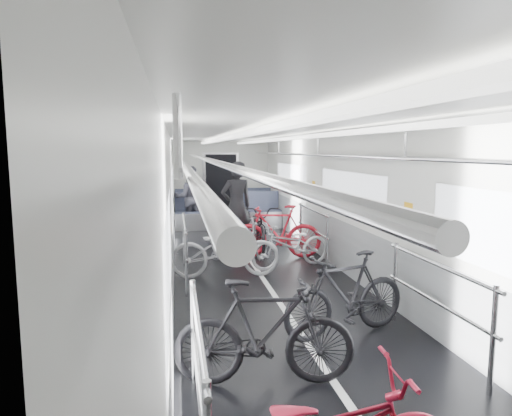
% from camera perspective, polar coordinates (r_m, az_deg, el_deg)
% --- Properties ---
extents(car_shell, '(3.02, 14.01, 2.41)m').
position_cam_1_polar(car_shell, '(9.21, -1.17, 0.95)').
color(car_shell, black).
rests_on(car_shell, ground).
extents(bike_left_mid, '(1.71, 0.70, 1.00)m').
position_cam_1_polar(bike_left_mid, '(4.29, 1.08, -15.30)').
color(bike_left_mid, black).
rests_on(bike_left_mid, floor).
extents(bike_left_far, '(1.86, 0.70, 0.97)m').
position_cam_1_polar(bike_left_far, '(7.73, -3.87, -5.14)').
color(bike_left_far, '#97989C').
rests_on(bike_left_far, floor).
extents(bike_right_near, '(1.71, 0.88, 0.99)m').
position_cam_1_polar(bike_right_near, '(5.46, 11.19, -10.49)').
color(bike_right_near, black).
rests_on(bike_right_near, floor).
extents(bike_right_mid, '(1.69, 0.98, 0.84)m').
position_cam_1_polar(bike_right_mid, '(8.37, 4.39, -4.64)').
color(bike_right_mid, silver).
rests_on(bike_right_mid, floor).
extents(bike_right_far, '(1.83, 0.83, 1.06)m').
position_cam_1_polar(bike_right_far, '(9.08, 2.60, -2.96)').
color(bike_right_far, red).
rests_on(bike_right_far, floor).
extents(bike_aisle, '(0.80, 1.93, 0.99)m').
position_cam_1_polar(bike_aisle, '(9.76, 0.46, -2.44)').
color(bike_aisle, black).
rests_on(bike_aisle, floor).
extents(person_standing, '(0.79, 0.62, 1.90)m').
position_cam_1_polar(person_standing, '(9.71, -2.47, 0.23)').
color(person_standing, black).
rests_on(person_standing, floor).
extents(person_seated, '(0.90, 0.74, 1.71)m').
position_cam_1_polar(person_seated, '(12.48, -8.32, 1.29)').
color(person_seated, '#323139').
rests_on(person_seated, floor).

